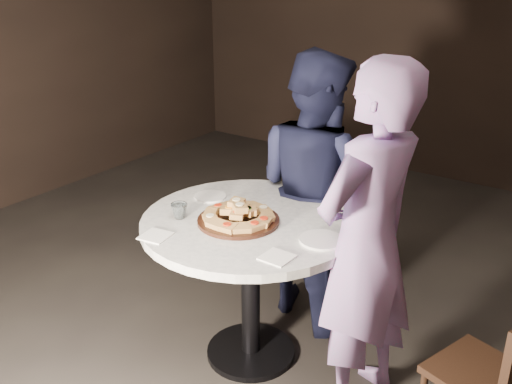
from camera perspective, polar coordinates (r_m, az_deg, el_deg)
floor at (r=3.29m, az=-1.44°, el=-16.58°), size 7.00×7.00×0.00m
table at (r=2.97m, az=-0.56°, el=-5.42°), size 1.21×1.21×0.84m
serving_board at (r=2.86m, az=-1.77°, el=-2.85°), size 0.52×0.52×0.02m
focaccia_pile at (r=2.84m, az=-1.73°, el=-2.16°), size 0.37×0.36×0.10m
plate_left at (r=3.16m, az=-4.61°, el=-0.44°), size 0.21×0.21×0.01m
plate_right at (r=2.69m, az=6.55°, el=-4.78°), size 0.25×0.25×0.01m
water_glass at (r=2.92m, az=-7.68°, el=-1.88°), size 0.11×0.11×0.08m
napkin_near at (r=2.76m, az=-10.00°, el=-4.35°), size 0.15×0.15×0.01m
napkin_far at (r=2.53m, az=2.12°, el=-6.54°), size 0.13×0.13×0.01m
chair_far at (r=3.80m, az=9.50°, el=-1.03°), size 0.60×0.61×1.00m
chair_right at (r=2.69m, az=23.23°, el=-16.29°), size 0.49×0.48×0.80m
diner_navy at (r=3.36m, az=5.91°, el=0.31°), size 0.95×0.84×1.63m
diner_teal at (r=2.65m, az=10.95°, el=-5.24°), size 0.55×0.70×1.71m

